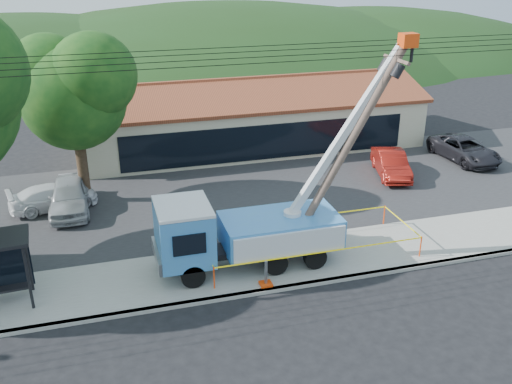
{
  "coord_description": "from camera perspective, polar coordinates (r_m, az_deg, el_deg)",
  "views": [
    {
      "loc": [
        -6.03,
        -16.06,
        12.49
      ],
      "look_at": [
        0.06,
        5.0,
        3.06
      ],
      "focal_mm": 40.0,
      "sensor_mm": 36.0,
      "label": 1
    }
  ],
  "objects": [
    {
      "name": "hill_center",
      "position": [
        73.91,
        -3.47,
        13.5
      ],
      "size": [
        89.6,
        64.0,
        32.0
      ],
      "primitive_type": "ellipsoid",
      "color": "#1B3513",
      "rests_on": "ground"
    },
    {
      "name": "car_red",
      "position": [
        34.62,
        13.23,
        1.48
      ],
      "size": [
        2.65,
        4.68,
        1.46
      ],
      "primitive_type": "imported",
      "rotation": [
        0.0,
        0.0,
        -0.26
      ],
      "color": "maroon",
      "rests_on": "ground"
    },
    {
      "name": "utility_truck",
      "position": [
        23.53,
        -1.25,
        -3.75
      ],
      "size": [
        10.61,
        4.11,
        9.29
      ],
      "color": "black",
      "rests_on": "ground"
    },
    {
      "name": "strip_mall",
      "position": [
        38.88,
        -0.56,
        7.44
      ],
      "size": [
        22.5,
        8.53,
        4.67
      ],
      "color": "#BEB697",
      "rests_on": "ground"
    },
    {
      "name": "parking_lot",
      "position": [
        31.28,
        -3.67,
        -0.21
      ],
      "size": [
        60.0,
        12.0,
        0.1
      ],
      "primitive_type": "cube",
      "color": "#28282B",
      "rests_on": "ground"
    },
    {
      "name": "sidewalk",
      "position": [
        24.35,
        0.53,
        -7.38
      ],
      "size": [
        60.0,
        4.0,
        0.15
      ],
      "primitive_type": "cube",
      "color": "gray",
      "rests_on": "ground"
    },
    {
      "name": "car_white",
      "position": [
        31.28,
        -19.43,
        -1.67
      ],
      "size": [
        4.65,
        2.71,
        1.27
      ],
      "primitive_type": "imported",
      "rotation": [
        0.0,
        0.0,
        1.8
      ],
      "color": "white",
      "rests_on": "ground"
    },
    {
      "name": "curb",
      "position": [
        22.81,
        1.91,
        -9.72
      ],
      "size": [
        60.0,
        0.25,
        0.15
      ],
      "primitive_type": "cube",
      "color": "gray",
      "rests_on": "ground"
    },
    {
      "name": "caution_tape",
      "position": [
        24.93,
        5.25,
        -4.64
      ],
      "size": [
        9.15,
        3.35,
        0.97
      ],
      "color": "#FB440D",
      "rests_on": "ground"
    },
    {
      "name": "tree_lot",
      "position": [
        29.74,
        -17.9,
        9.98
      ],
      "size": [
        6.3,
        5.6,
        8.94
      ],
      "color": "#332316",
      "rests_on": "ground"
    },
    {
      "name": "car_silver",
      "position": [
        30.73,
        -17.93,
        -1.92
      ],
      "size": [
        2.09,
        4.86,
        1.64
      ],
      "primitive_type": "imported",
      "rotation": [
        0.0,
        0.0,
        -0.03
      ],
      "color": "#A8ACB0",
      "rests_on": "ground"
    },
    {
      "name": "car_dark",
      "position": [
        38.49,
        19.94,
        2.9
      ],
      "size": [
        2.73,
        5.32,
        1.44
      ],
      "primitive_type": "imported",
      "rotation": [
        0.0,
        0.0,
        0.07
      ],
      "color": "black",
      "rests_on": "ground"
    },
    {
      "name": "ground",
      "position": [
        21.22,
        3.7,
        -12.84
      ],
      "size": [
        120.0,
        120.0,
        0.0
      ],
      "primitive_type": "plane",
      "color": "black",
      "rests_on": "ground"
    },
    {
      "name": "hill_east",
      "position": [
        80.64,
        10.95,
        13.96
      ],
      "size": [
        72.8,
        52.0,
        26.0
      ],
      "primitive_type": "ellipsoid",
      "color": "#1B3513",
      "rests_on": "ground"
    },
    {
      "name": "leaning_pole",
      "position": [
        23.51,
        9.27,
        4.75
      ],
      "size": [
        5.22,
        1.91,
        9.19
      ],
      "color": "#4F3C33",
      "rests_on": "ground"
    },
    {
      "name": "hill_west",
      "position": [
        72.7,
        -23.46,
        11.51
      ],
      "size": [
        78.4,
        56.0,
        28.0
      ],
      "primitive_type": "ellipsoid",
      "color": "#1B3513",
      "rests_on": "ground"
    }
  ]
}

